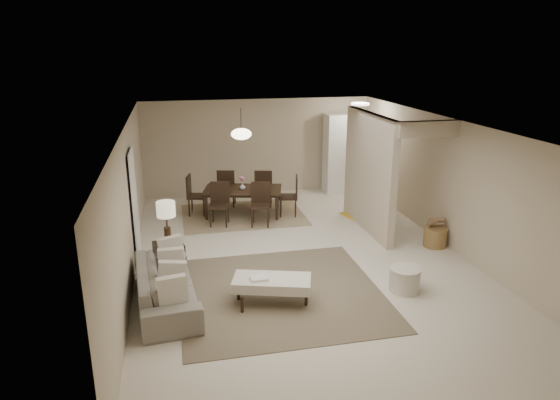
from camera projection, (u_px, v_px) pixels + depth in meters
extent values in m
plane|color=beige|center=(301.00, 258.00, 9.36)|extent=(9.00, 9.00, 0.00)
plane|color=white|center=(302.00, 125.00, 8.62)|extent=(9.00, 9.00, 0.00)
plane|color=#BBAA8E|center=(258.00, 147.00, 13.19)|extent=(6.00, 0.00, 6.00)
plane|color=#BBAA8E|center=(129.00, 205.00, 8.38)|extent=(0.00, 9.00, 9.00)
plane|color=#BBAA8E|center=(452.00, 185.00, 9.61)|extent=(0.00, 9.00, 9.00)
cube|color=#BBAA8E|center=(369.00, 173.00, 10.53)|extent=(0.15, 2.50, 2.50)
cube|color=black|center=(134.00, 207.00, 9.01)|extent=(0.04, 0.90, 2.04)
cube|color=white|center=(347.00, 153.00, 13.40)|extent=(1.20, 0.55, 2.10)
cylinder|color=white|center=(360.00, 104.00, 12.09)|extent=(0.44, 0.44, 0.05)
cube|color=brown|center=(280.00, 292.00, 8.05)|extent=(3.20, 3.20, 0.01)
imported|color=slate|center=(166.00, 286.00, 7.60)|extent=(2.20, 1.01, 0.62)
cube|color=beige|center=(272.00, 283.00, 7.63)|extent=(1.29, 0.86, 0.16)
cylinder|color=black|center=(242.00, 305.00, 7.41)|extent=(0.05, 0.05, 0.27)
cylinder|color=black|center=(306.00, 298.00, 7.61)|extent=(0.05, 0.05, 0.27)
cylinder|color=black|center=(238.00, 293.00, 7.78)|extent=(0.05, 0.05, 0.27)
cylinder|color=black|center=(300.00, 286.00, 7.98)|extent=(0.05, 0.05, 0.27)
cube|color=black|center=(169.00, 257.00, 8.74)|extent=(0.57, 0.57, 0.53)
cylinder|color=#402B1B|center=(168.00, 235.00, 8.62)|extent=(0.12, 0.12, 0.30)
cylinder|color=#402B1B|center=(167.00, 220.00, 8.53)|extent=(0.03, 0.03, 0.26)
cylinder|color=beige|center=(166.00, 209.00, 8.47)|extent=(0.32, 0.32, 0.26)
cylinder|color=beige|center=(405.00, 280.00, 8.06)|extent=(0.51, 0.51, 0.39)
cylinder|color=brown|center=(435.00, 237.00, 9.87)|extent=(0.56, 0.56, 0.38)
cube|color=#8D7457|center=(243.00, 215.00, 11.73)|extent=(2.80, 2.10, 0.01)
imported|color=black|center=(243.00, 202.00, 11.64)|extent=(1.97, 1.39, 0.63)
imported|color=white|center=(242.00, 187.00, 11.53)|extent=(0.18, 0.18, 0.14)
cube|color=gold|center=(363.00, 214.00, 11.81)|extent=(1.07, 0.79, 0.01)
cylinder|color=#402B1B|center=(241.00, 119.00, 11.06)|extent=(0.02, 0.02, 0.50)
ellipsoid|color=#FFEAC6|center=(241.00, 134.00, 11.16)|extent=(0.46, 0.46, 0.25)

